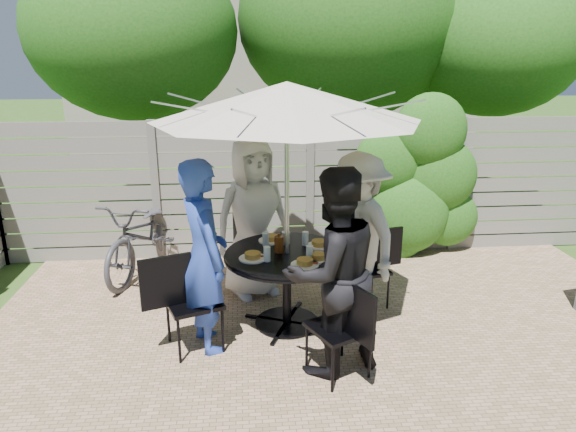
{
  "coord_description": "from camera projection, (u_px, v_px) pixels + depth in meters",
  "views": [
    {
      "loc": [
        -0.87,
        -3.53,
        2.62
      ],
      "look_at": [
        -0.44,
        1.28,
        1.1
      ],
      "focal_mm": 32.0,
      "sensor_mm": 36.0,
      "label": 1
    }
  ],
  "objects": [
    {
      "name": "backyard_envelope",
      "position": [
        278.0,
        55.0,
        13.21
      ],
      "size": [
        60.0,
        60.0,
        5.0
      ],
      "color": "#2D4716",
      "rests_on": "ground"
    },
    {
      "name": "patio_table",
      "position": [
        287.0,
        275.0,
        5.04
      ],
      "size": [
        1.56,
        1.56,
        0.79
      ],
      "rotation": [
        0.0,
        0.0,
        0.38
      ],
      "color": "black",
      "rests_on": "ground"
    },
    {
      "name": "umbrella",
      "position": [
        287.0,
        102.0,
        4.53
      ],
      "size": [
        3.21,
        3.21,
        2.4
      ],
      "rotation": [
        0.0,
        0.0,
        0.38
      ],
      "color": "silver",
      "rests_on": "ground"
    },
    {
      "name": "chair_back",
      "position": [
        249.0,
        268.0,
        5.94
      ],
      "size": [
        0.54,
        0.64,
        0.84
      ],
      "rotation": [
        0.0,
        0.0,
        5.16
      ],
      "color": "black",
      "rests_on": "ground"
    },
    {
      "name": "person_back",
      "position": [
        253.0,
        219.0,
        5.64
      ],
      "size": [
        1.02,
        0.85,
        1.79
      ],
      "primitive_type": "imported",
      "rotation": [
        0.0,
        0.0,
        6.67
      ],
      "color": "silver",
      "rests_on": "ground"
    },
    {
      "name": "chair_left",
      "position": [
        193.0,
        321.0,
        4.7
      ],
      "size": [
        0.74,
        0.6,
        0.96
      ],
      "rotation": [
        0.0,
        0.0,
        6.65
      ],
      "color": "black",
      "rests_on": "ground"
    },
    {
      "name": "person_left",
      "position": [
        204.0,
        257.0,
        4.57
      ],
      "size": [
        0.64,
        0.77,
        1.79
      ],
      "primitive_type": "imported",
      "rotation": [
        0.0,
        0.0,
        8.24
      ],
      "color": "#253FA2",
      "rests_on": "ground"
    },
    {
      "name": "chair_front",
      "position": [
        339.0,
        347.0,
        4.3
      ],
      "size": [
        0.59,
        0.7,
        0.92
      ],
      "rotation": [
        0.0,
        0.0,
        2.02
      ],
      "color": "black",
      "rests_on": "ground"
    },
    {
      "name": "person_front",
      "position": [
        332.0,
        273.0,
        4.23
      ],
      "size": [
        1.06,
        0.96,
        1.8
      ],
      "primitive_type": "imported",
      "rotation": [
        0.0,
        0.0,
        3.52
      ],
      "color": "black",
      "rests_on": "ground"
    },
    {
      "name": "chair_right",
      "position": [
        367.0,
        283.0,
        5.54
      ],
      "size": [
        0.66,
        0.5,
        0.86
      ],
      "rotation": [
        0.0,
        0.0,
        3.39
      ],
      "color": "black",
      "rests_on": "ground"
    },
    {
      "name": "person_right",
      "position": [
        358.0,
        234.0,
        5.31
      ],
      "size": [
        1.0,
        1.25,
        1.7
      ],
      "primitive_type": "imported",
      "rotation": [
        0.0,
        0.0,
        5.1
      ],
      "color": "#B0B1AC",
      "rests_on": "ground"
    },
    {
      "name": "plate_back",
      "position": [
        271.0,
        239.0,
        5.26
      ],
      "size": [
        0.26,
        0.26,
        0.06
      ],
      "color": "white",
      "rests_on": "patio_table"
    },
    {
      "name": "plate_left",
      "position": [
        253.0,
        257.0,
        4.8
      ],
      "size": [
        0.26,
        0.26,
        0.06
      ],
      "color": "white",
      "rests_on": "patio_table"
    },
    {
      "name": "plate_front",
      "position": [
        305.0,
        263.0,
        4.65
      ],
      "size": [
        0.26,
        0.26,
        0.06
      ],
      "color": "white",
      "rests_on": "patio_table"
    },
    {
      "name": "plate_right",
      "position": [
        319.0,
        244.0,
        5.11
      ],
      "size": [
        0.26,
        0.26,
        0.06
      ],
      "color": "white",
      "rests_on": "patio_table"
    },
    {
      "name": "plate_extra",
      "position": [
        319.0,
        257.0,
        4.78
      ],
      "size": [
        0.24,
        0.24,
        0.06
      ],
      "color": "white",
      "rests_on": "patio_table"
    },
    {
      "name": "glass_back",
      "position": [
        266.0,
        239.0,
        5.12
      ],
      "size": [
        0.07,
        0.07,
        0.14
      ],
      "primitive_type": "cylinder",
      "color": "silver",
      "rests_on": "patio_table"
    },
    {
      "name": "glass_left",
      "position": [
        267.0,
        254.0,
        4.74
      ],
      "size": [
        0.07,
        0.07,
        0.14
      ],
      "primitive_type": "cylinder",
      "color": "silver",
      "rests_on": "patio_table"
    },
    {
      "name": "glass_front",
      "position": [
        310.0,
        253.0,
        4.77
      ],
      "size": [
        0.07,
        0.07,
        0.14
      ],
      "primitive_type": "cylinder",
      "color": "silver",
      "rests_on": "patio_table"
    },
    {
      "name": "glass_right",
      "position": [
        305.0,
        238.0,
        5.15
      ],
      "size": [
        0.07,
        0.07,
        0.14
      ],
      "primitive_type": "cylinder",
      "color": "silver",
      "rests_on": "patio_table"
    },
    {
      "name": "syrup_jug",
      "position": [
        279.0,
        244.0,
        4.96
      ],
      "size": [
        0.09,
        0.09,
        0.16
      ],
      "primitive_type": "cylinder",
      "color": "#59280C",
      "rests_on": "patio_table"
    },
    {
      "name": "coffee_cup",
      "position": [
        286.0,
        238.0,
        5.18
      ],
      "size": [
        0.08,
        0.08,
        0.12
      ],
      "primitive_type": "cylinder",
      "color": "#C6B293",
      "rests_on": "patio_table"
    },
    {
      "name": "bicycle",
      "position": [
        146.0,
        234.0,
        6.36
      ],
      "size": [
        1.18,
        1.97,
        0.98
      ],
      "primitive_type": "imported",
      "rotation": [
        0.0,
        0.0,
        -0.3
      ],
      "color": "#333338",
      "rests_on": "ground"
    }
  ]
}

